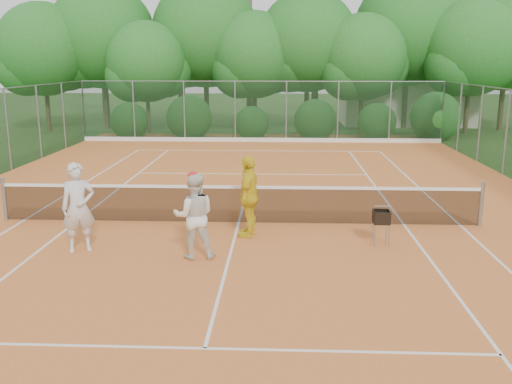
% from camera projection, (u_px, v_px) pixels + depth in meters
% --- Properties ---
extents(ground, '(120.00, 120.00, 0.00)m').
position_uv_depth(ground, '(239.00, 224.00, 14.26)').
color(ground, '#284B1B').
rests_on(ground, ground).
extents(clay_court, '(18.00, 36.00, 0.02)m').
position_uv_depth(clay_court, '(239.00, 224.00, 14.26)').
color(clay_court, orange).
rests_on(clay_court, ground).
extents(club_building, '(8.00, 5.00, 3.00)m').
position_uv_depth(club_building, '(404.00, 101.00, 36.91)').
color(club_building, beige).
rests_on(club_building, ground).
extents(tennis_net, '(11.97, 0.10, 1.10)m').
position_uv_depth(tennis_net, '(238.00, 203.00, 14.14)').
color(tennis_net, gray).
rests_on(tennis_net, clay_court).
extents(player_white, '(0.82, 0.70, 1.90)m').
position_uv_depth(player_white, '(78.00, 207.00, 11.98)').
color(player_white, silver).
rests_on(player_white, clay_court).
extents(player_center_grp, '(0.95, 0.79, 1.80)m').
position_uv_depth(player_center_grp, '(194.00, 216.00, 11.57)').
color(player_center_grp, white).
rests_on(player_center_grp, clay_court).
extents(player_yellow, '(0.67, 1.17, 1.88)m').
position_uv_depth(player_yellow, '(249.00, 196.00, 13.03)').
color(player_yellow, yellow).
rests_on(player_yellow, clay_court).
extents(ball_hopper, '(0.34, 0.34, 0.78)m').
position_uv_depth(ball_hopper, '(381.00, 218.00, 12.45)').
color(ball_hopper, gray).
rests_on(ball_hopper, clay_court).
extents(stray_ball_a, '(0.07, 0.07, 0.07)m').
position_uv_depth(stray_ball_a, '(246.00, 160.00, 23.33)').
color(stray_ball_a, yellow).
rests_on(stray_ball_a, clay_court).
extents(stray_ball_b, '(0.07, 0.07, 0.07)m').
position_uv_depth(stray_ball_b, '(329.00, 146.00, 27.11)').
color(stray_ball_b, '#CBDD33').
rests_on(stray_ball_b, clay_court).
extents(stray_ball_c, '(0.07, 0.07, 0.07)m').
position_uv_depth(stray_ball_c, '(275.00, 156.00, 24.11)').
color(stray_ball_c, '#AECD2F').
rests_on(stray_ball_c, clay_court).
extents(court_markings, '(11.03, 23.83, 0.01)m').
position_uv_depth(court_markings, '(239.00, 223.00, 14.26)').
color(court_markings, white).
rests_on(court_markings, clay_court).
extents(fence_back, '(18.07, 0.07, 3.00)m').
position_uv_depth(fence_back, '(261.00, 112.00, 28.53)').
color(fence_back, '#19381E').
rests_on(fence_back, clay_court).
extents(tropical_treeline, '(32.10, 8.49, 15.03)m').
position_uv_depth(tropical_treeline, '(289.00, 41.00, 32.75)').
color(tropical_treeline, brown).
rests_on(tropical_treeline, ground).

